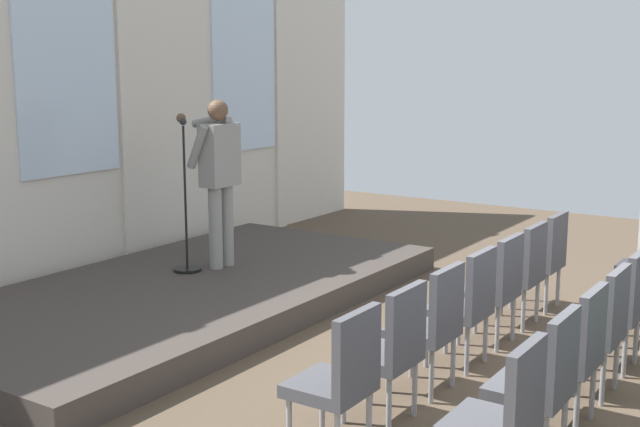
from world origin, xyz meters
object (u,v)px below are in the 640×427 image
Objects in this scene: chair_r1_c2 at (573,347)px; mic_stand at (187,239)px; chair_r1_c0 at (504,414)px; chair_r0_c0 at (341,374)px; chair_r0_c6 at (544,255)px; chair_r1_c1 at (542,377)px; chair_r0_c4 at (496,283)px; chair_r0_c3 at (467,300)px; chair_r1_c3 at (599,323)px; chair_r0_c5 at (522,268)px; speaker at (219,171)px; chair_r0_c1 at (391,345)px; chair_r1_c4 at (621,302)px; chair_r0_c2 at (432,321)px; chair_r1_c5 at (639,284)px.

mic_stand is at bearing 77.52° from chair_r1_c2.
chair_r0_c0 is at bearing 90.00° from chair_r1_c0.
chair_r1_c1 is at bearing -161.81° from chair_r0_c6.
mic_stand reaches higher than chair_r0_c4.
chair_r1_c3 is at bearing -90.00° from chair_r0_c3.
chair_r1_c3 is (1.84, -1.01, 0.00)m from chair_r0_c0.
chair_r0_c0 is 1.00× the size of chair_r0_c5.
speaker reaches higher than chair_r0_c1.
chair_r0_c6 is at bearing -68.67° from speaker.
chair_r1_c1 is at bearing -58.67° from chair_r0_c0.
chair_r0_c5 is 1.00× the size of chair_r0_c6.
chair_r0_c5 is 1.00× the size of chair_r1_c2.
chair_r0_c3 is at bearing 180.00° from chair_r0_c5.
chair_r1_c4 is at bearing -90.00° from chair_r0_c4.
chair_r1_c0 is 1.84m from chair_r1_c3.
chair_r0_c1 is 1.01m from chair_r1_c1.
chair_r0_c0 is at bearing 180.00° from chair_r0_c5.
chair_r1_c4 is (0.00, -1.01, 0.00)m from chair_r0_c4.
chair_r0_c5 is (0.57, -3.04, -0.72)m from speaker.
chair_r1_c2 is at bearing -121.33° from chair_r0_c3.
chair_r0_c3 is at bearing 28.70° from chair_r1_c0.
chair_r0_c2 is 1.00× the size of chair_r1_c2.
chair_r0_c3 is (-0.32, -3.19, -0.05)m from mic_stand.
chair_r1_c4 is (2.45, 0.00, 0.00)m from chair_r1_c0.
chair_r1_c0 is at bearing -140.61° from chair_r0_c2.
chair_r1_c4 is at bearing -58.67° from chair_r0_c3.
chair_r0_c6 is at bearing 0.00° from chair_r0_c1.
chair_r0_c4 is at bearing 180.00° from chair_r0_c5.
mic_stand is at bearing 115.52° from chair_r0_c6.
chair_r1_c0 is 2.45m from chair_r1_c4.
chair_r0_c6 is at bearing 58.67° from chair_r1_c5.
chair_r0_c6 and chair_r1_c2 have the same top height.
mic_stand reaches higher than chair_r0_c2.
chair_r0_c6 is 1.00× the size of chair_r1_c4.
chair_r0_c1 and chair_r1_c4 have the same top height.
chair_r1_c0 and chair_r1_c4 have the same top height.
chair_r0_c2 is 1.00× the size of chair_r1_c1.
chair_r1_c4 is at bearing 0.00° from chair_r1_c0.
chair_r0_c4 is 1.00× the size of chair_r1_c4.
chair_r1_c1 is (-3.07, -1.01, 0.00)m from chair_r0_c6.
chair_r0_c6 and chair_r1_c1 have the same top height.
chair_r1_c5 is at bearing 0.00° from chair_r1_c1.
chair_r0_c2 is 2.45m from chair_r0_c6.
chair_r0_c4 is 1.59m from chair_r1_c2.
chair_r1_c4 is (2.45, -1.01, 0.00)m from chair_r0_c0.
speaker is at bearing 111.33° from chair_r0_c6.
chair_r0_c1 and chair_r0_c6 have the same top height.
chair_r1_c3 is at bearing -121.33° from chair_r0_c4.
chair_r1_c3 is at bearing -39.39° from chair_r0_c1.
chair_r1_c0 is 3.07m from chair_r1_c5.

